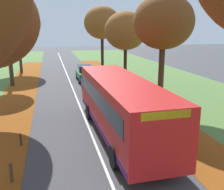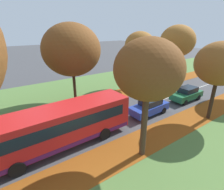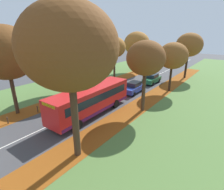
{
  "view_description": "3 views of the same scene",
  "coord_description": "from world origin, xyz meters",
  "views": [
    {
      "loc": [
        -1.94,
        -0.56,
        5.53
      ],
      "look_at": [
        1.35,
        13.27,
        1.86
      ],
      "focal_mm": 42.0,
      "sensor_mm": 36.0,
      "label": 1
    },
    {
      "loc": [
        12.33,
        8.83,
        8.16
      ],
      "look_at": [
        0.11,
        17.36,
        2.32
      ],
      "focal_mm": 28.0,
      "sensor_mm": 36.0,
      "label": 2
    },
    {
      "loc": [
        13.6,
        -0.55,
        8.47
      ],
      "look_at": [
        1.72,
        15.38,
        1.23
      ],
      "focal_mm": 28.0,
      "sensor_mm": 36.0,
      "label": 3
    }
  ],
  "objects": [
    {
      "name": "tree_left_far",
      "position": [
        -5.61,
        25.94,
        5.76
      ],
      "size": [
        4.1,
        4.1,
        7.64
      ],
      "color": "#422D1E",
      "rests_on": "ground"
    },
    {
      "name": "tree_left_distant",
      "position": [
        -5.5,
        34.0,
        6.02
      ],
      "size": [
        5.51,
        5.51,
        8.51
      ],
      "color": "#422D1E",
      "rests_on": "ground"
    },
    {
      "name": "tree_right_far",
      "position": [
        5.48,
        24.84,
        5.21
      ],
      "size": [
        4.17,
        4.17,
        7.1
      ],
      "color": "black",
      "rests_on": "ground"
    },
    {
      "name": "car_green_following",
      "position": [
        1.68,
        26.99,
        0.81
      ],
      "size": [
        1.81,
        4.21,
        1.62
      ],
      "color": "#1E6038",
      "rests_on": "ground"
    },
    {
      "name": "car_blue_lead",
      "position": [
        1.65,
        20.78,
        0.81
      ],
      "size": [
        1.89,
        4.25,
        1.62
      ],
      "color": "#233D9E",
      "rests_on": "ground"
    },
    {
      "name": "road_centre_line",
      "position": [
        0.0,
        20.0,
        0.0
      ],
      "size": [
        0.12,
        80.0,
        0.01
      ],
      "primitive_type": "cube",
      "color": "silver",
      "rests_on": "ground"
    },
    {
      "name": "bollard_third",
      "position": [
        -3.54,
        5.47,
        0.36
      ],
      "size": [
        0.12,
        0.12,
        0.71
      ],
      "primitive_type": "cylinder",
      "color": "#4C3823",
      "rests_on": "ground"
    },
    {
      "name": "tree_right_mid",
      "position": [
        5.53,
        16.1,
        5.85
      ],
      "size": [
        4.03,
        4.03,
        7.71
      ],
      "color": "#422D1E",
      "rests_on": "ground"
    },
    {
      "name": "leaf_litter_right",
      "position": [
        4.6,
        14.0,
        0.01
      ],
      "size": [
        2.8,
        60.0,
        0.0
      ],
      "primitive_type": "cube",
      "color": "#8C4714",
      "rests_on": "grass_verge_right"
    },
    {
      "name": "bollard_fifth",
      "position": [
        -3.52,
        11.8,
        0.3
      ],
      "size": [
        0.12,
        0.12,
        0.6
      ],
      "primitive_type": "cylinder",
      "color": "#4C3823",
      "rests_on": "ground"
    },
    {
      "name": "tree_left_mid",
      "position": [
        -5.4,
        16.05,
        5.89
      ],
      "size": [
        6.11,
        6.11,
        8.65
      ],
      "color": "#382619",
      "rests_on": "ground"
    },
    {
      "name": "tree_right_near",
      "position": [
        5.27,
        6.43,
        7.59
      ],
      "size": [
        5.91,
        5.91,
        10.28
      ],
      "color": "#422D1E",
      "rests_on": "ground"
    },
    {
      "name": "bollard_fourth",
      "position": [
        -3.55,
        8.63,
        0.37
      ],
      "size": [
        0.12,
        0.12,
        0.75
      ],
      "primitive_type": "cylinder",
      "color": "#4C3823",
      "rests_on": "ground"
    },
    {
      "name": "tree_left_near",
      "position": [
        -5.2,
        7.22,
        6.5
      ],
      "size": [
        5.89,
        5.89,
        9.17
      ],
      "color": "#422D1E",
      "rests_on": "ground"
    },
    {
      "name": "tree_right_distant",
      "position": [
        5.08,
        34.65,
        6.14
      ],
      "size": [
        4.78,
        4.78,
        8.31
      ],
      "color": "black",
      "rests_on": "ground"
    },
    {
      "name": "leaf_litter_left",
      "position": [
        -4.6,
        14.0,
        0.01
      ],
      "size": [
        2.8,
        60.0,
        0.0
      ],
      "primitive_type": "cube",
      "color": "#8C4714",
      "rests_on": "grass_verge_left"
    },
    {
      "name": "bus",
      "position": [
        1.51,
        11.97,
        1.7
      ],
      "size": [
        2.82,
        10.45,
        2.98
      ],
      "color": "red",
      "rests_on": "ground"
    },
    {
      "name": "grass_verge_right",
      "position": [
        9.2,
        20.0,
        0.0
      ],
      "size": [
        12.0,
        90.0,
        0.01
      ],
      "primitive_type": "cube",
      "color": "#517538",
      "rests_on": "ground"
    },
    {
      "name": "grass_verge_left",
      "position": [
        -9.2,
        20.0,
        0.0
      ],
      "size": [
        12.0,
        90.0,
        0.01
      ],
      "primitive_type": "cube",
      "color": "#517538",
      "rests_on": "ground"
    }
  ]
}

